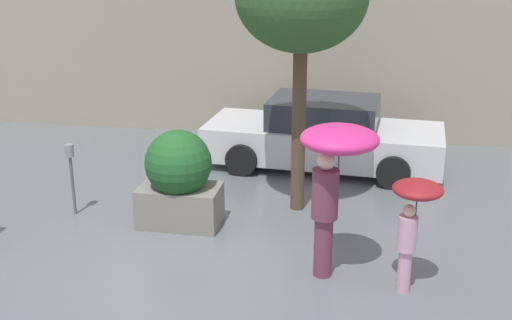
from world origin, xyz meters
TOP-DOWN VIEW (x-y plane):
  - ground_plane at (0.00, 0.00)m, footprint 40.00×40.00m
  - planter_box at (-0.34, 1.36)m, footprint 1.25×1.02m
  - person_adult at (2.08, 0.17)m, footprint 0.99×0.99m
  - person_child at (3.07, -0.04)m, footprint 0.62×0.62m
  - parked_car_near at (1.63, 4.46)m, footprint 4.63×2.18m
  - parking_meter at (-2.13, 1.43)m, footprint 0.14×0.14m

SIDE VIEW (x-z plane):
  - ground_plane at x=0.00m, z-range 0.00..0.00m
  - parked_car_near at x=1.63m, z-range -0.06..1.30m
  - planter_box at x=-0.34m, z-range 0.01..1.53m
  - parking_meter at x=-2.13m, z-range 0.26..1.45m
  - person_child at x=3.07m, z-range 0.36..1.83m
  - person_adult at x=2.08m, z-range 0.57..2.62m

